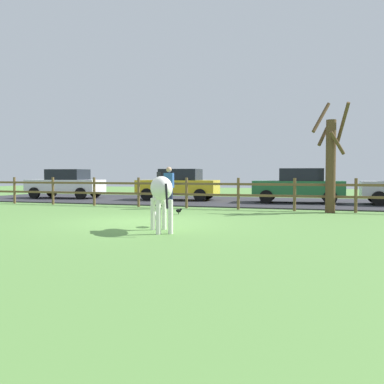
% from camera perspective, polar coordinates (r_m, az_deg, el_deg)
% --- Properties ---
extents(ground_plane, '(60.00, 60.00, 0.00)m').
position_cam_1_polar(ground_plane, '(12.34, -6.33, -3.95)').
color(ground_plane, '#5B8C42').
extents(parking_asphalt, '(28.00, 7.40, 0.05)m').
position_cam_1_polar(parking_asphalt, '(21.10, 4.42, -1.23)').
color(parking_asphalt, '#2D2D33').
rests_on(parking_asphalt, ground_plane).
extents(paddock_fence, '(21.13, 0.11, 1.21)m').
position_cam_1_polar(paddock_fence, '(17.10, -0.73, 0.18)').
color(paddock_fence, brown).
rests_on(paddock_fence, ground_plane).
extents(bare_tree, '(1.30, 1.17, 3.94)m').
position_cam_1_polar(bare_tree, '(15.87, 17.92, 4.01)').
color(bare_tree, '#513A23').
rests_on(bare_tree, ground_plane).
extents(zebra, '(1.26, 1.69, 1.41)m').
position_cam_1_polar(zebra, '(10.20, -4.18, -0.06)').
color(zebra, white).
rests_on(zebra, ground_plane).
extents(crow_on_grass, '(0.21, 0.10, 0.20)m').
position_cam_1_polar(crow_on_grass, '(14.51, -1.76, -2.48)').
color(crow_on_grass, black).
rests_on(crow_on_grass, ground_plane).
extents(parked_car_yellow, '(4.11, 2.10, 1.56)m').
position_cam_1_polar(parked_car_yellow, '(21.66, -1.79, 1.04)').
color(parked_car_yellow, yellow).
rests_on(parked_car_yellow, parking_asphalt).
extents(parked_car_green, '(4.11, 2.12, 1.56)m').
position_cam_1_polar(parked_car_green, '(20.12, 13.96, 0.86)').
color(parked_car_green, '#236B38').
rests_on(parked_car_green, parking_asphalt).
extents(parked_car_white, '(4.14, 2.18, 1.56)m').
position_cam_1_polar(parked_car_white, '(24.30, -16.34, 1.09)').
color(parked_car_white, white).
rests_on(parked_car_white, parking_asphalt).
extents(visitor_near_fence, '(0.37, 0.23, 1.64)m').
position_cam_1_polar(visitor_near_fence, '(16.87, -3.08, 0.86)').
color(visitor_near_fence, '#232847').
rests_on(visitor_near_fence, ground_plane).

